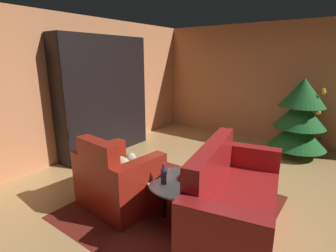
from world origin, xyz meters
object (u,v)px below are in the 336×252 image
bookshelf_unit (110,99)px  book_stack_on_table (187,178)px  couch_red (233,202)px  bottle_on_table (164,176)px  armchair_red (117,181)px  coffee_table (182,184)px  decorated_tree (300,117)px

bookshelf_unit → book_stack_on_table: bookshelf_unit is taller
couch_red → bottle_on_table: couch_red is taller
couch_red → armchair_red: bearing=-164.3°
coffee_table → bottle_on_table: bottle_on_table is taller
armchair_red → book_stack_on_table: 0.88m
armchair_red → book_stack_on_table: armchair_red is taller
book_stack_on_table → coffee_table: bearing=-123.8°
coffee_table → decorated_tree: (0.70, 2.85, 0.36)m
bookshelf_unit → decorated_tree: size_ratio=1.50×
couch_red → book_stack_on_table: 0.57m
coffee_table → book_stack_on_table: bearing=56.2°
decorated_tree → couch_red: bearing=-92.3°
decorated_tree → coffee_table: bearing=-103.8°
armchair_red → couch_red: (1.35, 0.38, -0.00)m
bookshelf_unit → decorated_tree: 3.56m
bottle_on_table → coffee_table: bearing=50.5°
coffee_table → bottle_on_table: size_ratio=3.35×
book_stack_on_table → bottle_on_table: 0.29m
bookshelf_unit → bottle_on_table: 2.56m
book_stack_on_table → decorated_tree: (0.66, 2.79, 0.29)m
bookshelf_unit → bottle_on_table: bearing=-28.6°
couch_red → bottle_on_table: (-0.73, -0.25, 0.19)m
armchair_red → decorated_tree: decorated_tree is taller
couch_red → coffee_table: size_ratio=2.30×
armchair_red → book_stack_on_table: bearing=23.8°
book_stack_on_table → couch_red: bearing=2.8°
armchair_red → decorated_tree: size_ratio=0.68×
bookshelf_unit → coffee_table: bearing=-23.8°
armchair_red → coffee_table: armchair_red is taller
bookshelf_unit → coffee_table: 2.64m
armchair_red → bottle_on_table: bearing=11.7°
bookshelf_unit → decorated_tree: (3.05, 1.82, -0.27)m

